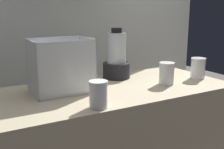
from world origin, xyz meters
TOP-DOWN VIEW (x-y plane):
  - back_wall_unit at (-0.00, 0.77)m, footprint 2.60×0.24m
  - carrot_display_bin at (-0.28, 0.07)m, footprint 0.32×0.23m
  - blender_pitcher at (0.15, 0.20)m, footprint 0.18×0.18m
  - juice_cup_pomegranate_far_left at (-0.22, -0.26)m, footprint 0.09×0.09m
  - juice_cup_mango_left at (0.33, -0.09)m, footprint 0.09×0.09m
  - juice_cup_mango_middle at (0.60, -0.07)m, footprint 0.10×0.10m

SIDE VIEW (x-z plane):
  - juice_cup_pomegranate_far_left at x=-0.22m, z-range 0.89..1.02m
  - juice_cup_mango_middle at x=0.60m, z-range 0.89..1.03m
  - juice_cup_mango_left at x=0.33m, z-range 0.89..1.03m
  - carrot_display_bin at x=-0.28m, z-range 0.85..1.14m
  - blender_pitcher at x=0.15m, z-range 0.86..1.19m
  - back_wall_unit at x=0.00m, z-range 0.02..2.52m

